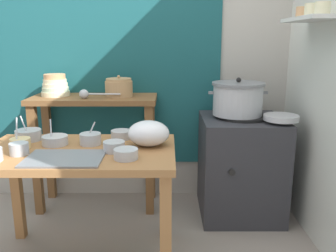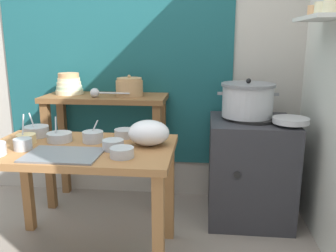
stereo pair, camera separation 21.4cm
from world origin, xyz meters
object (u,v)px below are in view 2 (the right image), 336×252
at_px(back_shelf_table, 106,123).
at_px(prep_bowl_7, 113,144).
at_px(wide_pan, 291,120).
at_px(prep_bowl_3, 122,152).
at_px(prep_bowl_8, 23,144).
at_px(serving_tray, 63,155).
at_px(steamer_pot, 248,100).
at_px(ladle, 96,93).
at_px(prep_table, 80,165).
at_px(prep_bowl_5, 26,138).
at_px(prep_bowl_4, 125,133).
at_px(clay_pot, 129,87).
at_px(prep_bowl_0, 59,137).
at_px(plastic_bag, 149,133).
at_px(bowl_stack_enamel, 69,85).
at_px(stove_block, 250,169).
at_px(prep_bowl_6, 36,131).
at_px(prep_bowl_1, 93,136).

relative_size(back_shelf_table, prep_bowl_7, 7.94).
bearing_deg(wide_pan, prep_bowl_3, -147.29).
distance_m(back_shelf_table, prep_bowl_8, 0.90).
distance_m(serving_tray, prep_bowl_8, 0.28).
bearing_deg(back_shelf_table, steamer_pot, -5.78).
bearing_deg(ladle, wide_pan, -7.80).
relative_size(prep_table, prep_bowl_8, 10.84).
xyz_separation_m(ladle, prep_bowl_5, (-0.24, -0.65, -0.18)).
bearing_deg(steamer_pot, prep_bowl_8, -150.07).
relative_size(ladle, wide_pan, 1.26).
bearing_deg(prep_bowl_4, back_shelf_table, 116.63).
xyz_separation_m(clay_pot, ladle, (-0.23, -0.10, -0.03)).
bearing_deg(prep_bowl_8, prep_bowl_0, 54.13).
bearing_deg(plastic_bag, bowl_stack_enamel, 135.71).
xyz_separation_m(bowl_stack_enamel, ladle, (0.27, -0.14, -0.04)).
bearing_deg(prep_table, clay_pot, 80.25).
bearing_deg(ladle, stove_block, -1.37).
xyz_separation_m(bowl_stack_enamel, serving_tray, (0.33, -0.99, -0.25)).
relative_size(prep_bowl_4, prep_bowl_7, 1.06).
bearing_deg(ladle, steamer_pot, -0.39).
xyz_separation_m(bowl_stack_enamel, prep_bowl_8, (0.07, -0.91, -0.22)).
distance_m(prep_bowl_6, prep_bowl_8, 0.29).
relative_size(stove_block, bowl_stack_enamel, 3.64).
xyz_separation_m(prep_table, back_shelf_table, (-0.06, 0.78, 0.07)).
relative_size(bowl_stack_enamel, ladle, 0.70).
relative_size(clay_pot, wide_pan, 0.86).
relative_size(prep_bowl_3, prep_bowl_7, 1.06).
xyz_separation_m(stove_block, steamer_pot, (-0.04, 0.02, 0.52)).
xyz_separation_m(prep_bowl_6, prep_bowl_8, (0.06, -0.28, -0.00)).
distance_m(prep_bowl_1, prep_bowl_3, 0.36).
relative_size(back_shelf_table, bowl_stack_enamel, 4.48).
bearing_deg(ladle, prep_bowl_4, -55.22).
bearing_deg(bowl_stack_enamel, stove_block, -6.77).
bearing_deg(prep_bowl_6, back_shelf_table, 63.59).
bearing_deg(prep_bowl_7, prep_bowl_6, 157.95).
xyz_separation_m(back_shelf_table, prep_bowl_0, (-0.10, -0.68, 0.07)).
distance_m(prep_bowl_5, prep_bowl_7, 0.55).
relative_size(steamer_pot, ladle, 1.42).
height_order(prep_bowl_1, prep_bowl_4, prep_bowl_1).
distance_m(prep_bowl_7, prep_bowl_8, 0.51).
xyz_separation_m(wide_pan, prep_bowl_8, (-1.59, -0.58, -0.04)).
bearing_deg(prep_bowl_7, prep_bowl_1, 139.11).
relative_size(prep_bowl_0, prep_bowl_4, 1.17).
bearing_deg(prep_bowl_0, steamer_pot, 25.78).
distance_m(back_shelf_table, prep_bowl_3, 1.00).
height_order(clay_pot, serving_tray, clay_pot).
relative_size(ladle, prep_bowl_4, 2.38).
relative_size(serving_tray, prep_bowl_6, 2.57).
xyz_separation_m(bowl_stack_enamel, prep_bowl_4, (0.58, -0.59, -0.23)).
relative_size(prep_table, wide_pan, 4.54).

